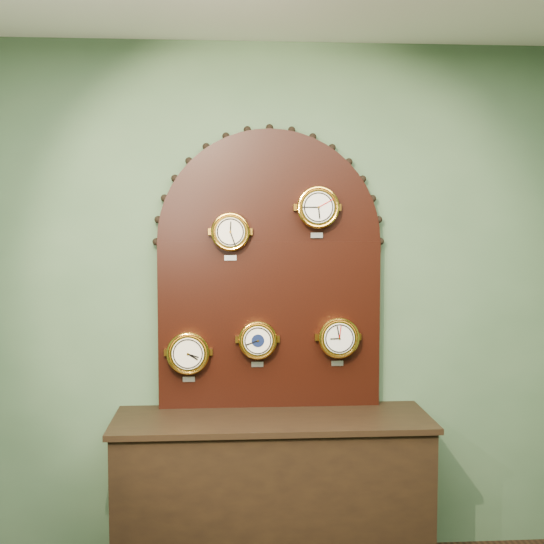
{
  "coord_description": "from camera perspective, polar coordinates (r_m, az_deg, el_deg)",
  "views": [
    {
      "loc": [
        -0.24,
        -1.29,
        1.84
      ],
      "look_at": [
        0.0,
        2.25,
        1.58
      ],
      "focal_mm": 45.99,
      "sensor_mm": 36.0,
      "label": 1
    }
  ],
  "objects": [
    {
      "name": "wall_back",
      "position": [
        3.83,
        -0.25,
        -2.41
      ],
      "size": [
        4.0,
        0.0,
        4.0
      ],
      "primitive_type": "plane",
      "rotation": [
        1.57,
        0.0,
        0.0
      ],
      "color": "#456243",
      "rests_on": "ground"
    },
    {
      "name": "arabic_clock",
      "position": [
        3.71,
        3.76,
        5.3
      ],
      "size": [
        0.22,
        0.08,
        0.28
      ],
      "color": "gold",
      "rests_on": "display_board"
    },
    {
      "name": "roman_clock",
      "position": [
        3.68,
        -3.43,
        3.3
      ],
      "size": [
        0.2,
        0.08,
        0.25
      ],
      "color": "gold",
      "rests_on": "display_board"
    },
    {
      "name": "barometer",
      "position": [
        3.73,
        -1.19,
        -5.56
      ],
      "size": [
        0.21,
        0.08,
        0.26
      ],
      "color": "gold",
      "rests_on": "display_board"
    },
    {
      "name": "tide_clock",
      "position": [
        3.78,
        5.46,
        -5.36
      ],
      "size": [
        0.22,
        0.08,
        0.27
      ],
      "color": "gold",
      "rests_on": "display_board"
    },
    {
      "name": "display_board",
      "position": [
        3.76,
        -0.2,
        0.92
      ],
      "size": [
        1.26,
        0.06,
        1.53
      ],
      "color": "black",
      "rests_on": "shop_counter"
    },
    {
      "name": "shop_counter",
      "position": [
        3.81,
        0.02,
        -18.0
      ],
      "size": [
        1.6,
        0.5,
        0.8
      ],
      "primitive_type": "cube",
      "color": "black",
      "rests_on": "ground_plane"
    },
    {
      "name": "hygrometer",
      "position": [
        3.75,
        -6.88,
        -6.58
      ],
      "size": [
        0.23,
        0.08,
        0.28
      ],
      "color": "gold",
      "rests_on": "display_board"
    }
  ]
}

